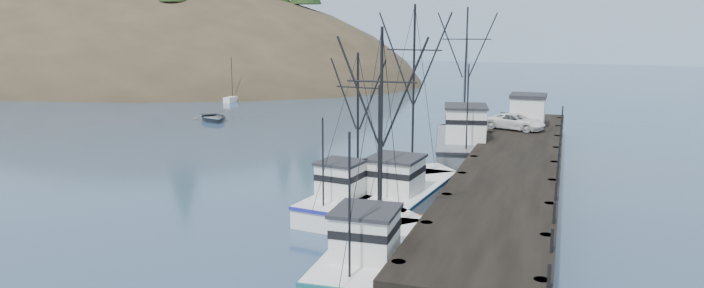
{
  "coord_description": "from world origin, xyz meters",
  "views": [
    {
      "loc": [
        16.98,
        -25.78,
        10.92
      ],
      "look_at": [
        3.07,
        14.93,
        2.5
      ],
      "focal_mm": 32.0,
      "sensor_mm": 36.0,
      "label": 1
    }
  ],
  "objects_px": {
    "trawler_mid": "(351,198)",
    "pier_shed": "(528,110)",
    "pier": "(513,163)",
    "trawler_far": "(405,191)",
    "pickup_truck": "(515,122)",
    "motorboat": "(213,121)",
    "trawler_near": "(375,253)",
    "work_vessel": "(464,144)"
  },
  "relations": [
    {
      "from": "trawler_mid",
      "to": "pier_shed",
      "type": "bearing_deg",
      "value": 69.45
    },
    {
      "from": "pier",
      "to": "motorboat",
      "type": "distance_m",
      "value": 39.07
    },
    {
      "from": "pier",
      "to": "trawler_far",
      "type": "height_order",
      "value": "trawler_far"
    },
    {
      "from": "pier",
      "to": "pickup_truck",
      "type": "height_order",
      "value": "pickup_truck"
    },
    {
      "from": "trawler_mid",
      "to": "trawler_far",
      "type": "height_order",
      "value": "trawler_far"
    },
    {
      "from": "pickup_truck",
      "to": "trawler_near",
      "type": "bearing_deg",
      "value": -169.08
    },
    {
      "from": "trawler_near",
      "to": "trawler_far",
      "type": "height_order",
      "value": "trawler_far"
    },
    {
      "from": "work_vessel",
      "to": "pier_shed",
      "type": "height_order",
      "value": "work_vessel"
    },
    {
      "from": "pier_shed",
      "to": "motorboat",
      "type": "distance_m",
      "value": 34.71
    },
    {
      "from": "trawler_far",
      "to": "work_vessel",
      "type": "distance_m",
      "value": 14.29
    },
    {
      "from": "pier_shed",
      "to": "pickup_truck",
      "type": "distance_m",
      "value": 2.43
    },
    {
      "from": "trawler_far",
      "to": "pier",
      "type": "bearing_deg",
      "value": 45.97
    },
    {
      "from": "pier",
      "to": "motorboat",
      "type": "height_order",
      "value": "pier"
    },
    {
      "from": "trawler_far",
      "to": "motorboat",
      "type": "distance_m",
      "value": 37.72
    },
    {
      "from": "trawler_far",
      "to": "motorboat",
      "type": "xyz_separation_m",
      "value": [
        -28.37,
        24.84,
        -0.82
      ]
    },
    {
      "from": "pier",
      "to": "trawler_near",
      "type": "xyz_separation_m",
      "value": [
        -4.6,
        -16.51,
        -0.87
      ]
    },
    {
      "from": "trawler_mid",
      "to": "motorboat",
      "type": "distance_m",
      "value": 37.59
    },
    {
      "from": "work_vessel",
      "to": "motorboat",
      "type": "distance_m",
      "value": 31.52
    },
    {
      "from": "pickup_truck",
      "to": "motorboat",
      "type": "height_order",
      "value": "pickup_truck"
    },
    {
      "from": "pier_shed",
      "to": "motorboat",
      "type": "xyz_separation_m",
      "value": [
        -34.2,
        4.89,
        -3.42
      ]
    },
    {
      "from": "trawler_far",
      "to": "pier_shed",
      "type": "xyz_separation_m",
      "value": [
        5.82,
        19.95,
        2.6
      ]
    },
    {
      "from": "trawler_near",
      "to": "motorboat",
      "type": "height_order",
      "value": "trawler_near"
    },
    {
      "from": "trawler_near",
      "to": "motorboat",
      "type": "xyz_separation_m",
      "value": [
        -29.6,
        35.32,
        -0.82
      ]
    },
    {
      "from": "trawler_mid",
      "to": "pier",
      "type": "bearing_deg",
      "value": 45.41
    },
    {
      "from": "trawler_near",
      "to": "trawler_mid",
      "type": "distance_m",
      "value": 8.83
    },
    {
      "from": "pier",
      "to": "work_vessel",
      "type": "bearing_deg",
      "value": 118.98
    },
    {
      "from": "pier",
      "to": "trawler_near",
      "type": "relative_size",
      "value": 3.98
    },
    {
      "from": "trawler_near",
      "to": "work_vessel",
      "type": "distance_m",
      "value": 24.71
    },
    {
      "from": "trawler_far",
      "to": "work_vessel",
      "type": "xyz_separation_m",
      "value": [
        1.28,
        14.23,
        0.41
      ]
    },
    {
      "from": "trawler_far",
      "to": "pier_shed",
      "type": "distance_m",
      "value": 20.95
    },
    {
      "from": "trawler_mid",
      "to": "pier_shed",
      "type": "relative_size",
      "value": 2.98
    },
    {
      "from": "trawler_near",
      "to": "pickup_truck",
      "type": "distance_m",
      "value": 28.58
    },
    {
      "from": "trawler_mid",
      "to": "motorboat",
      "type": "relative_size",
      "value": 1.77
    },
    {
      "from": "trawler_mid",
      "to": "trawler_far",
      "type": "distance_m",
      "value": 3.62
    },
    {
      "from": "pier",
      "to": "trawler_near",
      "type": "bearing_deg",
      "value": -105.56
    },
    {
      "from": "trawler_near",
      "to": "trawler_far",
      "type": "xyz_separation_m",
      "value": [
        -1.23,
        10.48,
        0.0
      ]
    },
    {
      "from": "trawler_mid",
      "to": "motorboat",
      "type": "bearing_deg",
      "value": 133.29
    },
    {
      "from": "pickup_truck",
      "to": "motorboat",
      "type": "xyz_separation_m",
      "value": [
        -33.38,
        7.05,
        -2.68
      ]
    },
    {
      "from": "pier",
      "to": "motorboat",
      "type": "xyz_separation_m",
      "value": [
        -34.2,
        18.81,
        -1.69
      ]
    },
    {
      "from": "trawler_far",
      "to": "trawler_near",
      "type": "bearing_deg",
      "value": -83.31
    },
    {
      "from": "trawler_mid",
      "to": "pickup_truck",
      "type": "xyz_separation_m",
      "value": [
        7.6,
        20.31,
        1.86
      ]
    },
    {
      "from": "trawler_near",
      "to": "trawler_mid",
      "type": "relative_size",
      "value": 1.16
    }
  ]
}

